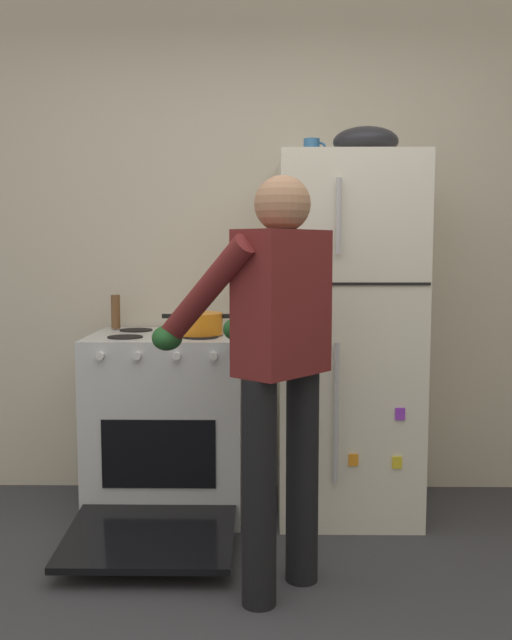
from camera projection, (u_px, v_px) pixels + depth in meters
kitchen_wall_back at (252, 245)px, 3.84m from camera, size 6.00×0.10×2.70m
refrigerator at (347, 337)px, 3.50m from camera, size 0.68×0.72×1.78m
stove_range at (168, 424)px, 3.54m from camera, size 0.76×1.22×0.91m
person_cook at (274, 347)px, 2.65m from camera, size 0.70×0.72×1.60m
red_pot at (198, 323)px, 3.45m from camera, size 0.35×0.25×0.11m
coffee_mug at (312, 149)px, 3.46m from camera, size 0.11×0.08×0.10m
pepper_mill at (116, 312)px, 3.70m from camera, size 0.05×0.05×0.18m
mixing_bowl at (366, 142)px, 3.40m from camera, size 0.32×0.32×0.14m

